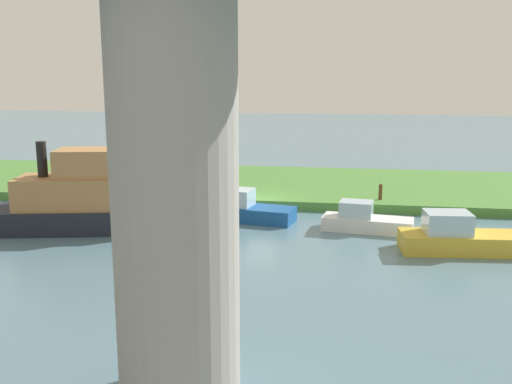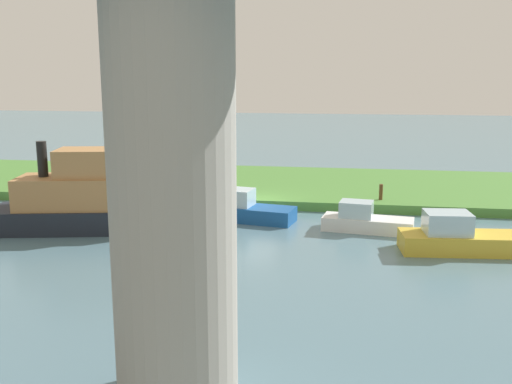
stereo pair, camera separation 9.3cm
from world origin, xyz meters
name	(u,v)px [view 2 (the right image)]	position (x,y,z in m)	size (l,w,h in m)	color
ground_plane	(254,209)	(0.00, 0.00, 0.00)	(160.00, 160.00, 0.00)	slate
grassy_bank	(269,185)	(0.00, -6.00, 0.25)	(80.00, 12.00, 0.50)	#4C8438
bridge_pylon	(173,197)	(-1.36, 18.67, 4.65)	(2.71, 2.71, 9.29)	#9E998E
person_on_bank	(201,178)	(3.56, -2.49, 1.20)	(0.45, 0.45, 1.39)	#2D334C
mooring_post	(381,192)	(-6.81, -1.32, 0.93)	(0.20, 0.20, 0.85)	brown
houseboat_blue	(87,197)	(7.03, 5.32, 1.55)	(8.59, 4.35, 4.19)	#1E232D
motorboat_red	(245,209)	(0.06, 2.38, 0.56)	(4.93, 2.49, 1.57)	#195199
riverboat_paddlewheel	(365,220)	(-5.86, 3.48, 0.49)	(4.32, 2.04, 1.38)	white
pontoon_yellow	(459,238)	(-9.60, 6.23, 0.60)	(5.18, 2.24, 1.68)	gold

